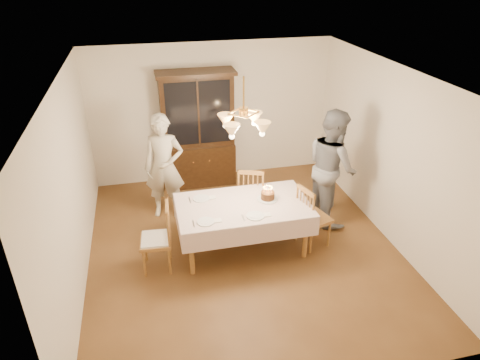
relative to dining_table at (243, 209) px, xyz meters
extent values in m
plane|color=#563518|center=(0.00, 0.00, -0.68)|extent=(5.00, 5.00, 0.00)
plane|color=white|center=(0.00, 0.00, 1.92)|extent=(5.00, 5.00, 0.00)
plane|color=silver|center=(0.00, 2.50, 0.62)|extent=(4.50, 0.00, 4.50)
plane|color=silver|center=(0.00, -2.50, 0.62)|extent=(4.50, 0.00, 4.50)
plane|color=silver|center=(-2.25, 0.00, 0.62)|extent=(0.00, 5.00, 5.00)
plane|color=silver|center=(2.25, 0.00, 0.62)|extent=(0.00, 5.00, 5.00)
cube|color=brown|center=(0.00, 0.00, 0.05)|extent=(1.80, 1.00, 0.04)
cube|color=silver|center=(0.00, 0.00, 0.07)|extent=(1.90, 1.10, 0.01)
cylinder|color=brown|center=(-0.82, -0.42, -0.33)|extent=(0.07, 0.07, 0.71)
cylinder|color=brown|center=(0.82, -0.42, -0.33)|extent=(0.07, 0.07, 0.71)
cylinder|color=brown|center=(-0.82, 0.42, -0.33)|extent=(0.07, 0.07, 0.71)
cylinder|color=brown|center=(0.82, 0.42, -0.33)|extent=(0.07, 0.07, 0.71)
cube|color=black|center=(-0.31, 2.23, -0.28)|extent=(1.30, 0.50, 0.80)
cube|color=black|center=(-0.31, 2.28, 0.77)|extent=(1.30, 0.40, 1.30)
cube|color=black|center=(-0.31, 2.08, 0.77)|extent=(1.14, 0.01, 1.14)
cube|color=black|center=(-0.31, 2.23, 1.45)|extent=(1.38, 0.54, 0.06)
cube|color=brown|center=(0.32, 0.72, -0.23)|extent=(0.56, 0.55, 0.05)
cube|color=brown|center=(0.25, 0.55, 0.29)|extent=(0.39, 0.17, 0.06)
cylinder|color=brown|center=(0.54, 0.82, -0.47)|extent=(0.04, 0.04, 0.43)
cylinder|color=brown|center=(0.21, 0.95, -0.47)|extent=(0.04, 0.04, 0.43)
cylinder|color=brown|center=(0.43, 0.50, -0.47)|extent=(0.04, 0.04, 0.43)
cylinder|color=brown|center=(0.09, 0.63, -0.47)|extent=(0.04, 0.04, 0.43)
cube|color=brown|center=(-1.28, -0.17, -0.23)|extent=(0.45, 0.47, 0.05)
cube|color=brown|center=(-1.09, -0.19, 0.29)|extent=(0.07, 0.40, 0.06)
cylinder|color=brown|center=(-1.43, 0.02, -0.47)|extent=(0.04, 0.04, 0.43)
cylinder|color=brown|center=(-1.46, -0.34, -0.47)|extent=(0.04, 0.04, 0.43)
cylinder|color=brown|center=(-1.09, -0.01, -0.47)|extent=(0.04, 0.04, 0.43)
cylinder|color=brown|center=(-1.12, -0.37, -0.47)|extent=(0.04, 0.04, 0.43)
cube|color=white|center=(-1.28, -0.17, -0.20)|extent=(0.41, 0.43, 0.03)
cube|color=brown|center=(1.05, -0.13, -0.23)|extent=(0.53, 0.54, 0.05)
cube|color=brown|center=(0.87, -0.19, 0.29)|extent=(0.15, 0.39, 0.06)
cylinder|color=brown|center=(1.26, -0.26, -0.47)|extent=(0.04, 0.04, 0.43)
cylinder|color=brown|center=(1.16, 0.09, -0.47)|extent=(0.04, 0.04, 0.43)
cylinder|color=brown|center=(0.94, -0.35, -0.47)|extent=(0.04, 0.04, 0.43)
cylinder|color=brown|center=(0.84, -0.01, -0.47)|extent=(0.04, 0.04, 0.43)
imported|color=beige|center=(-1.02, 1.22, 0.20)|extent=(0.72, 0.54, 1.77)
imported|color=slate|center=(1.57, 0.51, 0.26)|extent=(0.76, 0.96, 1.89)
cylinder|color=white|center=(0.38, 0.06, 0.08)|extent=(0.30, 0.30, 0.01)
cylinder|color=#351C0C|center=(0.38, 0.06, 0.14)|extent=(0.20, 0.20, 0.11)
cylinder|color=#598CD8|center=(0.44, 0.06, 0.23)|extent=(0.01, 0.01, 0.07)
sphere|color=#FFB23F|center=(0.44, 0.06, 0.27)|extent=(0.01, 0.01, 0.01)
cylinder|color=pink|center=(0.43, 0.08, 0.23)|extent=(0.01, 0.01, 0.07)
sphere|color=#FFB23F|center=(0.43, 0.08, 0.27)|extent=(0.01, 0.01, 0.01)
cylinder|color=#EACC66|center=(0.42, 0.10, 0.23)|extent=(0.01, 0.01, 0.07)
sphere|color=#FFB23F|center=(0.42, 0.10, 0.27)|extent=(0.01, 0.01, 0.01)
cylinder|color=#598CD8|center=(0.40, 0.11, 0.23)|extent=(0.01, 0.01, 0.07)
sphere|color=#FFB23F|center=(0.40, 0.11, 0.27)|extent=(0.01, 0.01, 0.01)
cylinder|color=pink|center=(0.37, 0.12, 0.23)|extent=(0.01, 0.01, 0.07)
sphere|color=#FFB23F|center=(0.37, 0.12, 0.27)|extent=(0.01, 0.01, 0.01)
cylinder|color=#EACC66|center=(0.35, 0.11, 0.23)|extent=(0.01, 0.01, 0.07)
sphere|color=#FFB23F|center=(0.35, 0.11, 0.27)|extent=(0.01, 0.01, 0.01)
cylinder|color=#598CD8|center=(0.33, 0.09, 0.23)|extent=(0.01, 0.01, 0.07)
sphere|color=#FFB23F|center=(0.33, 0.09, 0.27)|extent=(0.01, 0.01, 0.01)
cylinder|color=pink|center=(0.32, 0.07, 0.23)|extent=(0.01, 0.01, 0.07)
sphere|color=#FFB23F|center=(0.32, 0.07, 0.27)|extent=(0.01, 0.01, 0.01)
cylinder|color=#EACC66|center=(0.32, 0.05, 0.23)|extent=(0.01, 0.01, 0.07)
sphere|color=#FFB23F|center=(0.32, 0.05, 0.27)|extent=(0.01, 0.01, 0.01)
cylinder|color=#598CD8|center=(0.33, 0.02, 0.23)|extent=(0.01, 0.01, 0.07)
sphere|color=#FFB23F|center=(0.33, 0.02, 0.27)|extent=(0.01, 0.01, 0.01)
cylinder|color=pink|center=(0.35, 0.01, 0.23)|extent=(0.01, 0.01, 0.07)
sphere|color=#FFB23F|center=(0.35, 0.01, 0.27)|extent=(0.01, 0.01, 0.01)
cylinder|color=#EACC66|center=(0.37, 0.00, 0.23)|extent=(0.01, 0.01, 0.07)
sphere|color=#FFB23F|center=(0.37, 0.00, 0.27)|extent=(0.01, 0.01, 0.01)
cylinder|color=#598CD8|center=(0.40, 0.00, 0.23)|extent=(0.01, 0.01, 0.07)
sphere|color=#FFB23F|center=(0.40, 0.00, 0.27)|extent=(0.01, 0.01, 0.01)
cylinder|color=pink|center=(0.42, 0.01, 0.23)|extent=(0.01, 0.01, 0.07)
sphere|color=#FFB23F|center=(0.42, 0.01, 0.27)|extent=(0.01, 0.01, 0.01)
cylinder|color=#EACC66|center=(0.43, 0.03, 0.23)|extent=(0.01, 0.01, 0.07)
sphere|color=#FFB23F|center=(0.43, 0.03, 0.27)|extent=(0.01, 0.01, 0.01)
cylinder|color=white|center=(-0.60, -0.34, 0.08)|extent=(0.24, 0.24, 0.02)
cube|color=silver|center=(-0.76, -0.34, 0.08)|extent=(0.01, 0.16, 0.01)
cube|color=white|center=(-0.43, -0.34, 0.08)|extent=(0.10, 0.10, 0.01)
cylinder|color=white|center=(0.09, -0.35, 0.08)|extent=(0.25, 0.25, 0.02)
cube|color=silver|center=(-0.08, -0.35, 0.08)|extent=(0.01, 0.16, 0.01)
cube|color=white|center=(0.25, -0.35, 0.08)|extent=(0.10, 0.10, 0.01)
cylinder|color=white|center=(-0.56, 0.29, 0.08)|extent=(0.24, 0.24, 0.02)
cube|color=silver|center=(-0.73, 0.29, 0.08)|extent=(0.01, 0.16, 0.01)
cube|color=white|center=(-0.40, 0.29, 0.08)|extent=(0.10, 0.10, 0.01)
cylinder|color=#BF8C3F|center=(0.00, 0.00, 1.72)|extent=(0.02, 0.02, 0.40)
cylinder|color=#BF8C3F|center=(0.00, 0.00, 1.47)|extent=(0.12, 0.12, 0.10)
cone|color=#D8994C|center=(0.20, 0.20, 1.29)|extent=(0.22, 0.22, 0.18)
sphere|color=#FFD899|center=(0.20, 0.20, 1.22)|extent=(0.07, 0.07, 0.07)
cone|color=#D8994C|center=(-0.20, 0.20, 1.29)|extent=(0.22, 0.22, 0.18)
sphere|color=#FFD899|center=(-0.20, 0.20, 1.22)|extent=(0.07, 0.07, 0.07)
cone|color=#D8994C|center=(-0.20, -0.20, 1.29)|extent=(0.22, 0.22, 0.18)
sphere|color=#FFD899|center=(-0.20, -0.20, 1.22)|extent=(0.07, 0.07, 0.07)
cone|color=#D8994C|center=(0.20, -0.20, 1.29)|extent=(0.22, 0.22, 0.18)
sphere|color=#FFD899|center=(0.20, -0.20, 1.22)|extent=(0.07, 0.07, 0.07)
camera|label=1|loc=(-1.24, -5.10, 3.24)|focal=32.00mm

